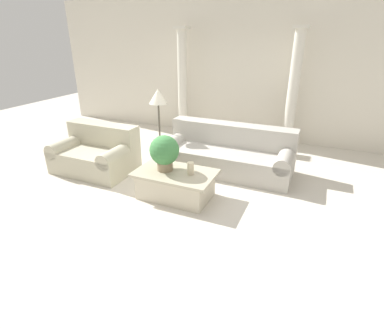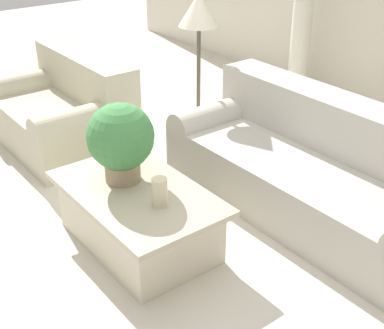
{
  "view_description": "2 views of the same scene",
  "coord_description": "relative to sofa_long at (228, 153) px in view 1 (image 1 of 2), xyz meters",
  "views": [
    {
      "loc": [
        1.95,
        -4.0,
        2.37
      ],
      "look_at": [
        0.21,
        -0.04,
        0.48
      ],
      "focal_mm": 28.0,
      "sensor_mm": 36.0,
      "label": 1
    },
    {
      "loc": [
        2.69,
        -1.88,
        2.25
      ],
      "look_at": [
        0.13,
        0.1,
        0.53
      ],
      "focal_mm": 50.0,
      "sensor_mm": 36.0,
      "label": 2
    }
  ],
  "objects": [
    {
      "name": "column_right",
      "position": [
        0.85,
        1.66,
        0.96
      ],
      "size": [
        0.31,
        0.31,
        2.53
      ],
      "color": "silver",
      "rests_on": "ground_plane"
    },
    {
      "name": "pillar_candle",
      "position": [
        -0.18,
        -1.3,
        0.2
      ],
      "size": [
        0.1,
        0.1,
        0.19
      ],
      "color": "beige",
      "rests_on": "coffee_table"
    },
    {
      "name": "column_left",
      "position": [
        -1.71,
        1.66,
        0.96
      ],
      "size": [
        0.31,
        0.31,
        2.53
      ],
      "color": "silver",
      "rests_on": "ground_plane"
    },
    {
      "name": "potted_plant",
      "position": [
        -0.61,
        -1.31,
        0.41
      ],
      "size": [
        0.45,
        0.45,
        0.55
      ],
      "color": "#937F60",
      "rests_on": "coffee_table"
    },
    {
      "name": "wall_back",
      "position": [
        -0.47,
        2.11,
        1.27
      ],
      "size": [
        10.0,
        0.06,
        3.2
      ],
      "color": "silver",
      "rests_on": "ground_plane"
    },
    {
      "name": "floor_lamp",
      "position": [
        -1.44,
        0.0,
        0.87
      ],
      "size": [
        0.36,
        0.36,
        1.41
      ],
      "color": "#4C473D",
      "rests_on": "ground_plane"
    },
    {
      "name": "sofa_long",
      "position": [
        0.0,
        0.0,
        0.0
      ],
      "size": [
        2.37,
        0.96,
        0.83
      ],
      "color": "#B7B2A8",
      "rests_on": "ground_plane"
    },
    {
      "name": "ground_plane",
      "position": [
        -0.47,
        -1.01,
        -0.33
      ],
      "size": [
        16.0,
        16.0,
        0.0
      ],
      "primitive_type": "plane",
      "color": "silver"
    },
    {
      "name": "loveseat",
      "position": [
        -2.25,
        -0.97,
        0.01
      ],
      "size": [
        1.43,
        0.96,
        0.83
      ],
      "color": "beige",
      "rests_on": "ground_plane"
    },
    {
      "name": "coffee_table",
      "position": [
        -0.43,
        -1.32,
        -0.11
      ],
      "size": [
        1.22,
        0.75,
        0.43
      ],
      "color": "beige",
      "rests_on": "ground_plane"
    }
  ]
}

